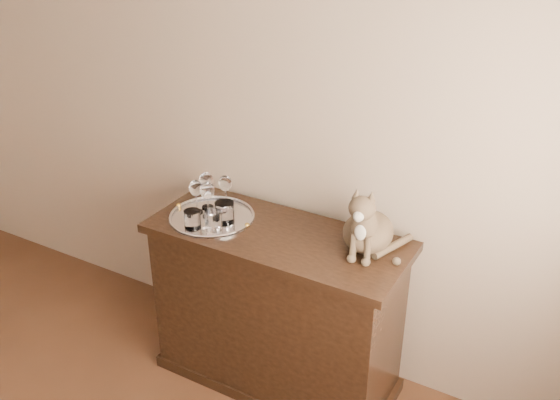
% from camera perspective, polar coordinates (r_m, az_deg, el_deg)
% --- Properties ---
extents(wall_back, '(4.00, 0.10, 2.70)m').
position_cam_1_polar(wall_back, '(3.15, -7.10, 10.13)').
color(wall_back, '#C3AC92').
rests_on(wall_back, ground).
extents(sideboard, '(1.20, 0.50, 0.85)m').
position_cam_1_polar(sideboard, '(3.04, -0.28, -9.99)').
color(sideboard, black).
rests_on(sideboard, ground).
extents(tray, '(0.40, 0.40, 0.01)m').
position_cam_1_polar(tray, '(2.94, -6.23, -1.61)').
color(tray, silver).
rests_on(tray, sideboard).
extents(wine_glass_a, '(0.07, 0.07, 0.18)m').
position_cam_1_polar(wine_glass_a, '(2.98, -6.72, 0.89)').
color(wine_glass_a, silver).
rests_on(wine_glass_a, tray).
extents(wine_glass_b, '(0.06, 0.06, 0.17)m').
position_cam_1_polar(wine_glass_b, '(2.98, -5.00, 0.77)').
color(wine_glass_b, white).
rests_on(wine_glass_b, tray).
extents(wine_glass_c, '(0.06, 0.06, 0.17)m').
position_cam_1_polar(wine_glass_c, '(2.95, -7.65, 0.33)').
color(wine_glass_c, silver).
rests_on(wine_glass_c, tray).
extents(wine_glass_d, '(0.07, 0.07, 0.18)m').
position_cam_1_polar(wine_glass_d, '(2.90, -6.63, 0.05)').
color(wine_glass_d, white).
rests_on(wine_glass_d, tray).
extents(tumbler_a, '(0.08, 0.08, 0.09)m').
position_cam_1_polar(tumbler_a, '(2.82, -6.09, -1.87)').
color(tumbler_a, silver).
rests_on(tumbler_a, tray).
extents(tumbler_b, '(0.08, 0.08, 0.09)m').
position_cam_1_polar(tumbler_b, '(2.84, -8.02, -1.77)').
color(tumbler_b, silver).
rests_on(tumbler_b, tray).
extents(tumbler_c, '(0.09, 0.09, 0.10)m').
position_cam_1_polar(tumbler_c, '(2.87, -5.10, -1.13)').
color(tumbler_c, white).
rests_on(tumbler_c, tray).
extents(cat, '(0.36, 0.34, 0.33)m').
position_cam_1_polar(cat, '(2.64, 8.18, -1.33)').
color(cat, '#4B382C').
rests_on(cat, sideboard).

